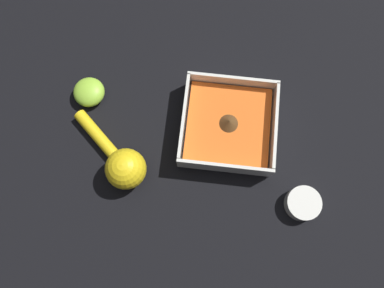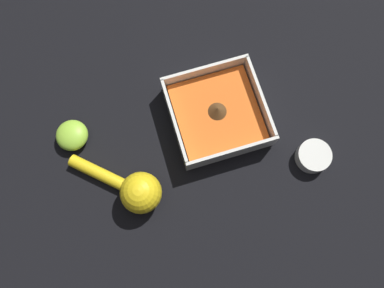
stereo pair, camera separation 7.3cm
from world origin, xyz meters
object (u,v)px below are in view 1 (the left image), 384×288
(square_dish, at_px, (228,126))
(spice_bowl, at_px, (303,203))
(lemon_squeezer, at_px, (122,164))
(lemon_half, at_px, (89,92))

(square_dish, xyz_separation_m, spice_bowl, (0.16, -0.14, -0.01))
(square_dish, distance_m, lemon_squeezer, 0.22)
(spice_bowl, distance_m, lemon_half, 0.48)
(square_dish, relative_size, lemon_half, 2.86)
(square_dish, height_order, spice_bowl, square_dish)
(square_dish, height_order, lemon_squeezer, lemon_squeezer)
(lemon_squeezer, distance_m, lemon_half, 0.18)
(spice_bowl, relative_size, lemon_half, 1.03)
(square_dish, xyz_separation_m, lemon_half, (-0.29, 0.04, -0.00))
(spice_bowl, xyz_separation_m, lemon_half, (-0.45, 0.18, 0.00))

